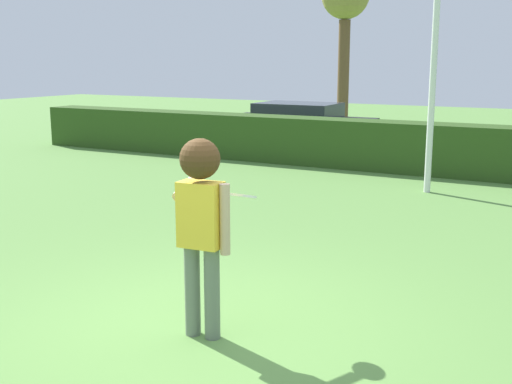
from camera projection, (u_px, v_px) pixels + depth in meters
name	position (u px, v px, depth m)	size (l,w,h in m)	color
ground_plane	(198.00, 328.00, 6.05)	(60.00, 60.00, 0.00)	#5D8E42
person	(201.00, 211.00, 5.64)	(0.60, 0.75, 1.80)	slate
frisbee	(243.00, 196.00, 6.06)	(0.26, 0.26, 0.09)	white
lamppost	(436.00, 16.00, 11.56)	(0.24, 0.24, 5.80)	silver
hedge_row	(439.00, 149.00, 13.95)	(22.03, 0.90, 1.10)	#2C4B1A
parked_car_black	(298.00, 123.00, 18.22)	(4.23, 1.87, 1.25)	black
oak_tree	(345.00, 4.00, 23.66)	(1.76, 1.76, 5.63)	brown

